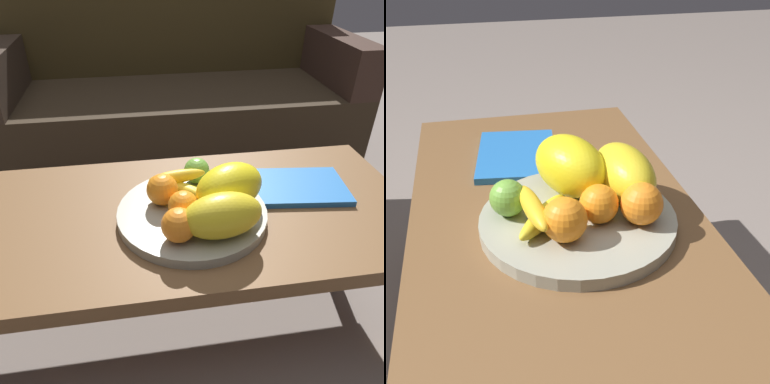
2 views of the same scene
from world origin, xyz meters
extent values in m
plane|color=slate|center=(0.00, 0.00, 0.00)|extent=(8.00, 8.00, 0.00)
cube|color=brown|center=(0.00, 0.00, 0.40)|extent=(1.26, 0.56, 0.04)
cylinder|color=brown|center=(0.59, 0.24, 0.19)|extent=(0.05, 0.05, 0.38)
cube|color=#2F2418|center=(0.14, 1.03, 0.20)|extent=(1.70, 0.70, 0.40)
cube|color=#342A14|center=(0.14, 1.31, 0.65)|extent=(1.70, 0.14, 0.50)
cube|color=#32261D|center=(-0.64, 1.03, 0.51)|extent=(0.14, 0.70, 0.22)
cube|color=#36241D|center=(0.92, 1.03, 0.51)|extent=(0.14, 0.70, 0.22)
cylinder|color=#9F9F8C|center=(0.05, -0.03, 0.43)|extent=(0.37, 0.37, 0.03)
ellipsoid|color=yellow|center=(0.14, -0.04, 0.50)|extent=(0.21, 0.18, 0.12)
ellipsoid|color=yellow|center=(0.10, -0.13, 0.49)|extent=(0.19, 0.13, 0.10)
sphere|color=orange|center=(0.02, -0.06, 0.48)|extent=(0.07, 0.07, 0.07)
sphere|color=orange|center=(-0.02, 0.01, 0.48)|extent=(0.08, 0.08, 0.08)
sphere|color=orange|center=(0.00, -0.14, 0.48)|extent=(0.08, 0.08, 0.08)
sphere|color=#6EAB3C|center=(0.08, 0.09, 0.48)|extent=(0.07, 0.07, 0.07)
ellipsoid|color=gold|center=(0.03, 0.04, 0.46)|extent=(0.14, 0.12, 0.03)
ellipsoid|color=yellow|center=(0.03, 0.03, 0.46)|extent=(0.14, 0.12, 0.03)
ellipsoid|color=yellow|center=(0.02, 0.05, 0.49)|extent=(0.15, 0.05, 0.03)
cube|color=blue|center=(0.36, 0.05, 0.43)|extent=(0.27, 0.21, 0.02)
camera|label=1|loc=(-0.07, -0.79, 1.00)|focal=36.00mm
camera|label=2|loc=(-0.70, 0.13, 0.94)|focal=46.01mm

